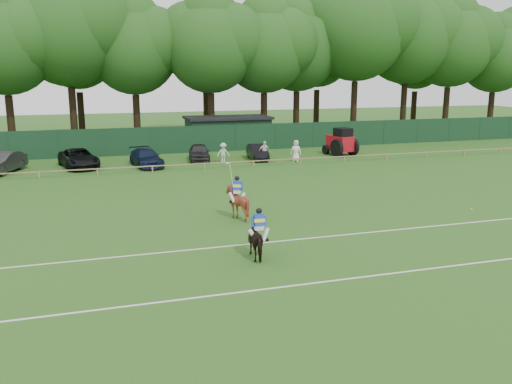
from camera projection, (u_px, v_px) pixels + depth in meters
name	position (u px, v px, depth m)	size (l,w,h in m)	color
ground	(265.00, 236.00, 25.04)	(160.00, 160.00, 0.00)	#1E4C14
horse_dark	(259.00, 240.00, 21.91)	(0.81, 1.78, 1.51)	black
horse_chestnut	(237.00, 203.00, 27.75)	(1.37, 1.54, 1.69)	maroon
sedan_grey	(2.00, 163.00, 40.42)	(1.64, 4.72, 1.55)	#2B2B2D
suv_black	(79.00, 158.00, 42.66)	(2.44, 5.30, 1.47)	black
sedan_navy	(146.00, 158.00, 43.25)	(1.94, 4.76, 1.38)	#111A36
hatch_grey	(199.00, 152.00, 46.00)	(1.69, 4.21, 1.43)	#2E2D30
estate_black	(258.00, 152.00, 46.58)	(1.38, 3.97, 1.31)	black
spectator_left	(223.00, 153.00, 44.84)	(1.08, 0.62, 1.66)	beige
spectator_mid	(264.00, 151.00, 45.65)	(1.00, 0.42, 1.71)	white
spectator_right	(296.00, 151.00, 45.56)	(0.88, 0.57, 1.80)	white
rider_dark	(259.00, 224.00, 21.74)	(0.94, 0.38, 1.41)	silver
rider_chestnut	(237.00, 188.00, 27.58)	(0.91, 0.76, 2.05)	silver
polo_ball	(471.00, 209.00, 29.70)	(0.09, 0.09, 0.09)	silver
pitch_lines	(292.00, 260.00, 21.77)	(60.00, 5.10, 0.01)	silver
pitch_rail	(192.00, 164.00, 41.70)	(62.10, 0.10, 0.50)	#997F5B
perimeter_fence	(173.00, 140.00, 49.91)	(92.08, 0.08, 2.50)	#14351E
utility_shed	(228.00, 131.00, 54.39)	(8.40, 4.40, 3.04)	#14331E
tree_row	(180.00, 142.00, 58.22)	(96.00, 12.00, 21.00)	#26561C
tractor	(341.00, 142.00, 48.83)	(2.51, 3.29, 2.50)	#AF101B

